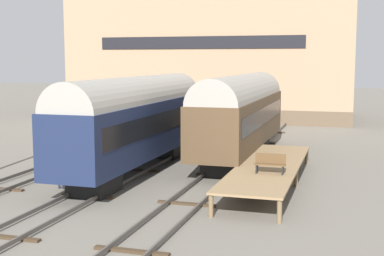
# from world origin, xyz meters

# --- Properties ---
(ground_plane) EXTENTS (200.00, 200.00, 0.00)m
(ground_plane) POSITION_xyz_m (0.00, 0.00, 0.00)
(ground_plane) COLOR #6B665B
(track_left) EXTENTS (2.60, 60.00, 0.26)m
(track_left) POSITION_xyz_m (-4.72, 0.00, 0.14)
(track_left) COLOR #4C4742
(track_left) RESTS_ON ground
(track_middle) EXTENTS (2.60, 60.00, 0.26)m
(track_middle) POSITION_xyz_m (0.00, 0.00, 0.14)
(track_middle) COLOR #4C4742
(track_middle) RESTS_ON ground
(track_right) EXTENTS (2.60, 60.00, 0.26)m
(track_right) POSITION_xyz_m (4.72, 0.00, 0.14)
(track_right) COLOR #4C4742
(track_right) RESTS_ON ground
(train_car_navy) EXTENTS (2.92, 15.64, 5.32)m
(train_car_navy) POSITION_xyz_m (0.00, 2.79, 3.03)
(train_car_navy) COLOR black
(train_car_navy) RESTS_ON ground
(train_car_brown) EXTENTS (3.01, 15.53, 5.30)m
(train_car_brown) POSITION_xyz_m (4.72, 8.55, 3.01)
(train_car_brown) COLOR black
(train_car_brown) RESTS_ON ground
(station_platform) EXTENTS (3.01, 12.66, 1.02)m
(station_platform) POSITION_xyz_m (7.55, 1.73, 0.94)
(station_platform) COLOR #8C704C
(station_platform) RESTS_ON ground
(bench) EXTENTS (1.40, 0.40, 0.91)m
(bench) POSITION_xyz_m (7.90, -0.27, 1.51)
(bench) COLOR brown
(bench) RESTS_ON station_platform
(person_worker) EXTENTS (0.32, 0.32, 1.74)m
(person_worker) POSITION_xyz_m (-2.00, -1.96, 1.05)
(person_worker) COLOR #282833
(person_worker) RESTS_ON ground
(warehouse_building) EXTENTS (29.59, 12.55, 14.37)m
(warehouse_building) POSITION_xyz_m (-3.25, 32.74, 7.19)
(warehouse_building) COLOR brown
(warehouse_building) RESTS_ON ground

